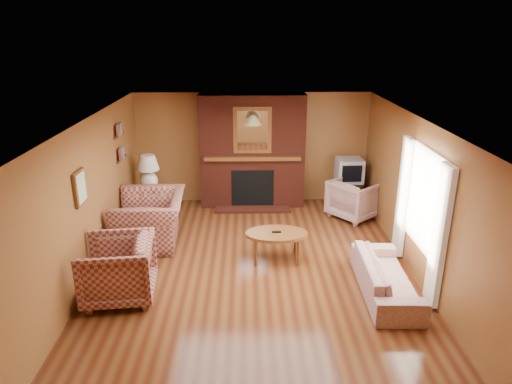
{
  "coord_description": "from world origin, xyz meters",
  "views": [
    {
      "loc": [
        -0.11,
        -6.4,
        3.67
      ],
      "look_at": [
        0.03,
        0.6,
        1.14
      ],
      "focal_mm": 32.0,
      "sensor_mm": 36.0,
      "label": 1
    }
  ],
  "objects_px": {
    "side_table": "(151,202)",
    "plaid_loveseat": "(150,219)",
    "floral_armchair": "(354,199)",
    "tv_stand": "(347,194)",
    "floral_sofa": "(386,277)",
    "table_lamp": "(149,170)",
    "crt_tv": "(349,170)",
    "fireplace": "(252,152)",
    "plaid_armchair": "(118,269)",
    "coffee_table": "(276,236)"
  },
  "relations": [
    {
      "from": "side_table",
      "to": "plaid_loveseat",
      "type": "bearing_deg",
      "value": -79.21
    },
    {
      "from": "floral_armchair",
      "to": "tv_stand",
      "type": "height_order",
      "value": "floral_armchair"
    },
    {
      "from": "plaid_loveseat",
      "to": "tv_stand",
      "type": "xyz_separation_m",
      "value": [
        3.9,
        1.66,
        -0.15
      ]
    },
    {
      "from": "floral_sofa",
      "to": "table_lamp",
      "type": "height_order",
      "value": "table_lamp"
    },
    {
      "from": "floral_armchair",
      "to": "crt_tv",
      "type": "distance_m",
      "value": 0.73
    },
    {
      "from": "floral_armchair",
      "to": "crt_tv",
      "type": "bearing_deg",
      "value": -38.14
    },
    {
      "from": "fireplace",
      "to": "plaid_armchair",
      "type": "bearing_deg",
      "value": -118.08
    },
    {
      "from": "plaid_armchair",
      "to": "crt_tv",
      "type": "height_order",
      "value": "crt_tv"
    },
    {
      "from": "plaid_armchair",
      "to": "side_table",
      "type": "height_order",
      "value": "plaid_armchair"
    },
    {
      "from": "coffee_table",
      "to": "table_lamp",
      "type": "xyz_separation_m",
      "value": [
        -2.46,
        2.05,
        0.51
      ]
    },
    {
      "from": "floral_armchair",
      "to": "floral_sofa",
      "type": "bearing_deg",
      "value": 137.45
    },
    {
      "from": "floral_sofa",
      "to": "floral_armchair",
      "type": "distance_m",
      "value": 2.84
    },
    {
      "from": "fireplace",
      "to": "plaid_armchair",
      "type": "height_order",
      "value": "fireplace"
    },
    {
      "from": "side_table",
      "to": "tv_stand",
      "type": "xyz_separation_m",
      "value": [
        4.15,
        0.35,
        0.01
      ]
    },
    {
      "from": "plaid_loveseat",
      "to": "floral_armchair",
      "type": "bearing_deg",
      "value": 101.96
    },
    {
      "from": "coffee_table",
      "to": "plaid_loveseat",
      "type": "bearing_deg",
      "value": 161.67
    },
    {
      "from": "fireplace",
      "to": "tv_stand",
      "type": "bearing_deg",
      "value": -5.15
    },
    {
      "from": "plaid_loveseat",
      "to": "coffee_table",
      "type": "distance_m",
      "value": 2.33
    },
    {
      "from": "plaid_armchair",
      "to": "tv_stand",
      "type": "relative_size",
      "value": 1.7
    },
    {
      "from": "fireplace",
      "to": "tv_stand",
      "type": "relative_size",
      "value": 4.11
    },
    {
      "from": "table_lamp",
      "to": "tv_stand",
      "type": "bearing_deg",
      "value": 4.82
    },
    {
      "from": "plaid_loveseat",
      "to": "plaid_armchair",
      "type": "bearing_deg",
      "value": -6.55
    },
    {
      "from": "plaid_armchair",
      "to": "coffee_table",
      "type": "bearing_deg",
      "value": 109.22
    },
    {
      "from": "plaid_armchair",
      "to": "coffee_table",
      "type": "height_order",
      "value": "plaid_armchair"
    },
    {
      "from": "floral_sofa",
      "to": "crt_tv",
      "type": "distance_m",
      "value": 3.47
    },
    {
      "from": "coffee_table",
      "to": "side_table",
      "type": "xyz_separation_m",
      "value": [
        -2.46,
        2.05,
        -0.17
      ]
    },
    {
      "from": "coffee_table",
      "to": "crt_tv",
      "type": "distance_m",
      "value": 2.95
    },
    {
      "from": "fireplace",
      "to": "coffee_table",
      "type": "bearing_deg",
      "value": -81.99
    },
    {
      "from": "fireplace",
      "to": "coffee_table",
      "type": "height_order",
      "value": "fireplace"
    },
    {
      "from": "plaid_armchair",
      "to": "crt_tv",
      "type": "xyz_separation_m",
      "value": [
        4.0,
        3.47,
        0.38
      ]
    },
    {
      "from": "floral_armchair",
      "to": "table_lamp",
      "type": "xyz_separation_m",
      "value": [
        -4.16,
        0.24,
        0.56
      ]
    },
    {
      "from": "plaid_armchair",
      "to": "floral_sofa",
      "type": "relative_size",
      "value": 0.56
    },
    {
      "from": "tv_stand",
      "to": "crt_tv",
      "type": "bearing_deg",
      "value": -86.06
    },
    {
      "from": "plaid_loveseat",
      "to": "side_table",
      "type": "xyz_separation_m",
      "value": [
        -0.25,
        1.31,
        -0.16
      ]
    },
    {
      "from": "side_table",
      "to": "table_lamp",
      "type": "relative_size",
      "value": 0.79
    },
    {
      "from": "plaid_armchair",
      "to": "side_table",
      "type": "bearing_deg",
      "value": 177.04
    },
    {
      "from": "plaid_armchair",
      "to": "crt_tv",
      "type": "distance_m",
      "value": 5.31
    },
    {
      "from": "crt_tv",
      "to": "coffee_table",
      "type": "bearing_deg",
      "value": -125.21
    },
    {
      "from": "floral_sofa",
      "to": "side_table",
      "type": "bearing_deg",
      "value": 54.38
    },
    {
      "from": "side_table",
      "to": "plaid_armchair",
      "type": "bearing_deg",
      "value": -87.25
    },
    {
      "from": "plaid_loveseat",
      "to": "side_table",
      "type": "relative_size",
      "value": 2.43
    },
    {
      "from": "plaid_loveseat",
      "to": "table_lamp",
      "type": "bearing_deg",
      "value": -172.6
    },
    {
      "from": "fireplace",
      "to": "crt_tv",
      "type": "xyz_separation_m",
      "value": [
        2.05,
        -0.19,
        -0.35
      ]
    },
    {
      "from": "fireplace",
      "to": "side_table",
      "type": "bearing_deg",
      "value": -165.71
    },
    {
      "from": "floral_armchair",
      "to": "table_lamp",
      "type": "height_order",
      "value": "table_lamp"
    },
    {
      "from": "floral_sofa",
      "to": "floral_armchair",
      "type": "height_order",
      "value": "floral_armchair"
    },
    {
      "from": "plaid_loveseat",
      "to": "crt_tv",
      "type": "bearing_deg",
      "value": 109.63
    },
    {
      "from": "coffee_table",
      "to": "tv_stand",
      "type": "bearing_deg",
      "value": 54.85
    },
    {
      "from": "coffee_table",
      "to": "tv_stand",
      "type": "height_order",
      "value": "tv_stand"
    },
    {
      "from": "plaid_armchair",
      "to": "crt_tv",
      "type": "relative_size",
      "value": 1.81
    }
  ]
}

